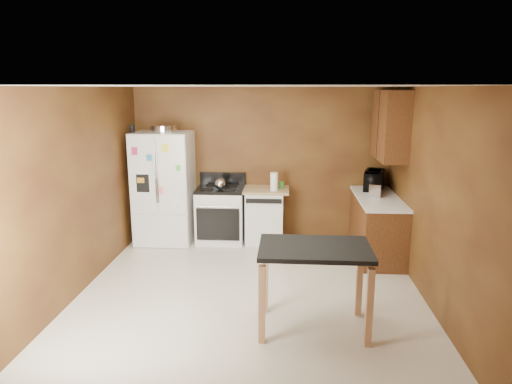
# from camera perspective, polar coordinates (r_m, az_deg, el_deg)

# --- Properties ---
(floor) EXTENTS (4.50, 4.50, 0.00)m
(floor) POSITION_cam_1_polar(r_m,az_deg,el_deg) (5.81, -0.70, -12.38)
(floor) COLOR silver
(floor) RESTS_ON ground
(ceiling) EXTENTS (4.50, 4.50, 0.00)m
(ceiling) POSITION_cam_1_polar(r_m,az_deg,el_deg) (5.26, -0.78, 13.10)
(ceiling) COLOR white
(ceiling) RESTS_ON ground
(wall_back) EXTENTS (4.20, 0.00, 4.20)m
(wall_back) POSITION_cam_1_polar(r_m,az_deg,el_deg) (7.60, 0.62, 3.57)
(wall_back) COLOR brown
(wall_back) RESTS_ON ground
(wall_front) EXTENTS (4.20, 0.00, 4.20)m
(wall_front) POSITION_cam_1_polar(r_m,az_deg,el_deg) (3.26, -3.93, -9.33)
(wall_front) COLOR brown
(wall_front) RESTS_ON ground
(wall_left) EXTENTS (0.00, 4.50, 4.50)m
(wall_left) POSITION_cam_1_polar(r_m,az_deg,el_deg) (5.94, -21.36, 0.04)
(wall_left) COLOR brown
(wall_left) RESTS_ON ground
(wall_right) EXTENTS (0.00, 4.50, 4.50)m
(wall_right) POSITION_cam_1_polar(r_m,az_deg,el_deg) (5.64, 21.06, -0.60)
(wall_right) COLOR brown
(wall_right) RESTS_ON ground
(roasting_pan) EXTENTS (0.41, 0.41, 0.10)m
(roasting_pan) POSITION_cam_1_polar(r_m,az_deg,el_deg) (7.44, -11.42, 7.78)
(roasting_pan) COLOR silver
(roasting_pan) RESTS_ON refrigerator
(pen_cup) EXTENTS (0.08, 0.08, 0.12)m
(pen_cup) POSITION_cam_1_polar(r_m,az_deg,el_deg) (7.44, -15.22, 7.66)
(pen_cup) COLOR black
(pen_cup) RESTS_ON refrigerator
(kettle) EXTENTS (0.18, 0.18, 0.18)m
(kettle) POSITION_cam_1_polar(r_m,az_deg,el_deg) (7.27, -4.50, 1.00)
(kettle) COLOR silver
(kettle) RESTS_ON gas_range
(paper_towel) EXTENTS (0.13, 0.13, 0.29)m
(paper_towel) POSITION_cam_1_polar(r_m,az_deg,el_deg) (7.22, 2.28, 1.30)
(paper_towel) COLOR white
(paper_towel) RESTS_ON dishwasher
(green_canister) EXTENTS (0.09, 0.09, 0.10)m
(green_canister) POSITION_cam_1_polar(r_m,az_deg,el_deg) (7.42, 3.20, 0.89)
(green_canister) COLOR green
(green_canister) RESTS_ON dishwasher
(toaster) EXTENTS (0.23, 0.30, 0.20)m
(toaster) POSITION_cam_1_polar(r_m,az_deg,el_deg) (7.03, 14.72, 0.29)
(toaster) COLOR silver
(toaster) RESTS_ON right_cabinets
(microwave) EXTENTS (0.47, 0.58, 0.28)m
(microwave) POSITION_cam_1_polar(r_m,az_deg,el_deg) (7.47, 14.52, 1.36)
(microwave) COLOR black
(microwave) RESTS_ON right_cabinets
(refrigerator) EXTENTS (0.90, 0.80, 1.80)m
(refrigerator) POSITION_cam_1_polar(r_m,az_deg,el_deg) (7.54, -11.40, 0.53)
(refrigerator) COLOR white
(refrigerator) RESTS_ON ground
(gas_range) EXTENTS (0.76, 0.68, 1.10)m
(gas_range) POSITION_cam_1_polar(r_m,az_deg,el_deg) (7.52, -4.42, -2.73)
(gas_range) COLOR white
(gas_range) RESTS_ON ground
(dishwasher) EXTENTS (0.78, 0.63, 0.89)m
(dishwasher) POSITION_cam_1_polar(r_m,az_deg,el_deg) (7.48, 1.09, -2.86)
(dishwasher) COLOR white
(dishwasher) RESTS_ON ground
(right_cabinets) EXTENTS (0.63, 1.58, 2.45)m
(right_cabinets) POSITION_cam_1_polar(r_m,az_deg,el_deg) (7.04, 15.34, -0.48)
(right_cabinets) COLOR brown
(right_cabinets) RESTS_ON ground
(island) EXTENTS (1.14, 0.76, 0.91)m
(island) POSITION_cam_1_polar(r_m,az_deg,el_deg) (4.76, 7.32, -8.44)
(island) COLOR black
(island) RESTS_ON ground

